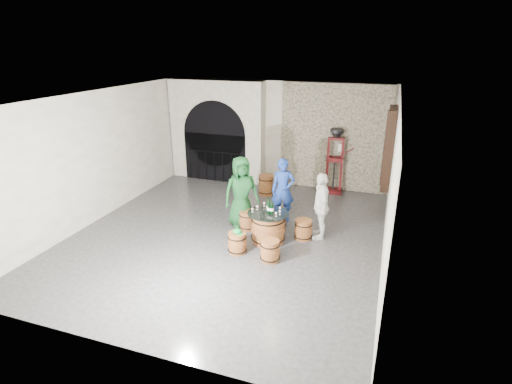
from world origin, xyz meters
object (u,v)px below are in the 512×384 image
(barrel_stool_far, at_px, (278,218))
(corking_press, at_px, (335,156))
(barrel_stool_near_right, at_px, (270,251))
(side_barrel, at_px, (266,185))
(wine_bottle_left, at_px, (269,208))
(barrel_table, at_px, (268,227))
(person_green, at_px, (241,192))
(wine_bottle_right, at_px, (268,205))
(wine_bottle_center, at_px, (272,208))
(barrel_stool_right, at_px, (303,229))
(barrel_stool_near_left, at_px, (237,243))
(person_blue, at_px, (283,190))
(barrel_stool_left, at_px, (247,220))
(person_white, at_px, (321,206))

(barrel_stool_far, height_order, corking_press, corking_press)
(barrel_stool_near_right, height_order, side_barrel, side_barrel)
(wine_bottle_left, distance_m, corking_press, 3.81)
(barrel_table, bearing_deg, barrel_stool_near_right, -70.02)
(person_green, distance_m, wine_bottle_right, 1.01)
(barrel_stool_near_right, distance_m, wine_bottle_center, 1.01)
(wine_bottle_left, bearing_deg, barrel_stool_far, 91.40)
(barrel_stool_near_right, bearing_deg, person_green, 129.30)
(barrel_table, relative_size, side_barrel, 1.53)
(wine_bottle_left, relative_size, side_barrel, 0.54)
(barrel_table, height_order, barrel_stool_far, barrel_table)
(barrel_table, relative_size, wine_bottle_center, 2.86)
(barrel_stool_right, relative_size, wine_bottle_left, 1.43)
(person_green, distance_m, wine_bottle_center, 1.17)
(wine_bottle_left, bearing_deg, corking_press, 76.20)
(barrel_table, relative_size, corking_press, 0.48)
(barrel_stool_near_right, relative_size, wine_bottle_left, 1.43)
(barrel_stool_near_left, relative_size, side_barrel, 0.77)
(person_green, bearing_deg, barrel_stool_near_left, -112.51)
(barrel_stool_right, xyz_separation_m, person_green, (-1.61, 0.23, 0.65))
(side_barrel, bearing_deg, barrel_stool_near_left, -82.58)
(wine_bottle_center, height_order, side_barrel, wine_bottle_center)
(wine_bottle_left, distance_m, wine_bottle_right, 0.13)
(barrel_stool_near_left, bearing_deg, corking_press, 72.15)
(wine_bottle_right, bearing_deg, barrel_stool_far, 87.85)
(person_blue, xyz_separation_m, corking_press, (0.93, 2.40, 0.32))
(person_blue, bearing_deg, barrel_table, -106.93)
(wine_bottle_right, distance_m, side_barrel, 2.96)
(barrel_table, height_order, person_blue, person_blue)
(side_barrel, bearing_deg, wine_bottle_right, -71.69)
(barrel_stool_left, distance_m, person_blue, 1.18)
(barrel_stool_far, distance_m, barrel_stool_right, 0.85)
(barrel_stool_far, height_order, wine_bottle_left, wine_bottle_left)
(corking_press, bearing_deg, barrel_stool_far, -111.82)
(person_blue, distance_m, wine_bottle_left, 1.29)
(wine_bottle_center, bearing_deg, barrel_stool_near_right, -75.43)
(barrel_stool_far, distance_m, person_white, 1.23)
(barrel_stool_near_right, height_order, barrel_stool_near_left, same)
(barrel_stool_far, distance_m, wine_bottle_center, 1.06)
(barrel_table, bearing_deg, wine_bottle_right, 107.26)
(barrel_stool_far, xyz_separation_m, corking_press, (0.93, 2.85, 0.90))
(barrel_stool_far, xyz_separation_m, barrel_stool_near_right, (0.29, -1.62, 0.00))
(barrel_table, bearing_deg, barrel_stool_left, 143.98)
(barrel_stool_near_left, distance_m, wine_bottle_right, 1.10)
(barrel_table, xyz_separation_m, barrel_stool_near_right, (0.29, -0.79, -0.13))
(wine_bottle_left, height_order, wine_bottle_right, same)
(barrel_stool_near_right, bearing_deg, barrel_stool_right, 69.84)
(barrel_stool_near_right, xyz_separation_m, wine_bottle_center, (-0.20, 0.77, 0.62))
(barrel_stool_far, distance_m, person_blue, 0.73)
(barrel_stool_left, relative_size, side_barrel, 0.77)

